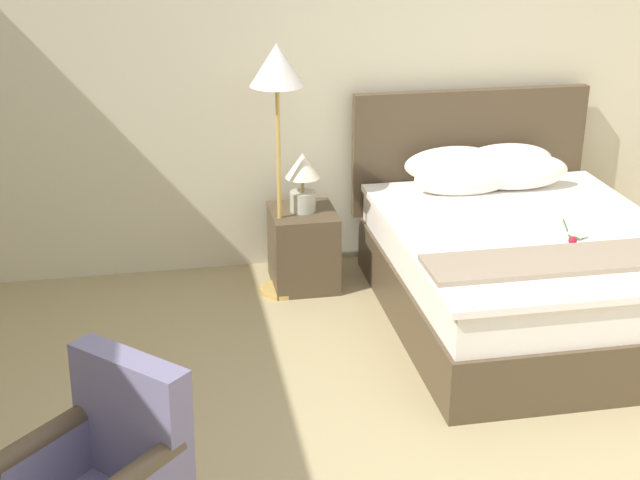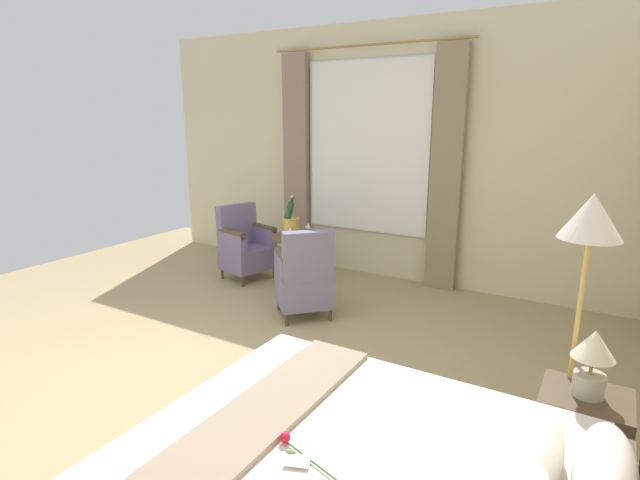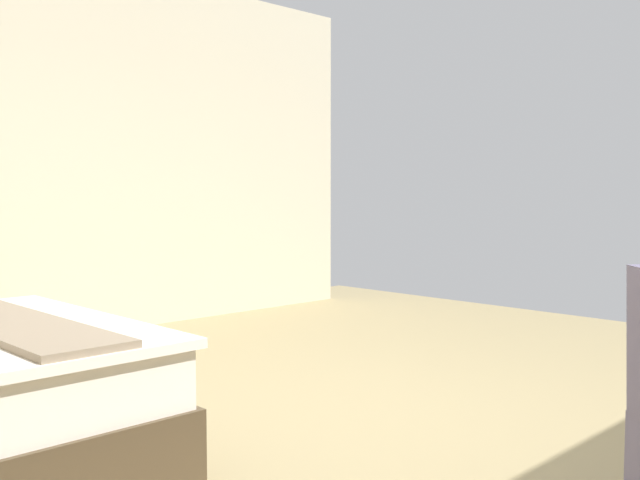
# 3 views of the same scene
# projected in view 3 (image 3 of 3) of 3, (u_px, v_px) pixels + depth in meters

# --- Properties ---
(ground_plane) EXTENTS (8.25, 8.25, 0.00)m
(ground_plane) POSITION_uv_depth(u_px,v_px,m) (360.00, 438.00, 3.51)
(ground_plane) COLOR tan
(wall_far_side) EXTENTS (0.12, 6.41, 3.16)m
(wall_far_side) POSITION_uv_depth(u_px,v_px,m) (52.00, 148.00, 5.86)
(wall_far_side) COLOR beige
(wall_far_side) RESTS_ON ground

